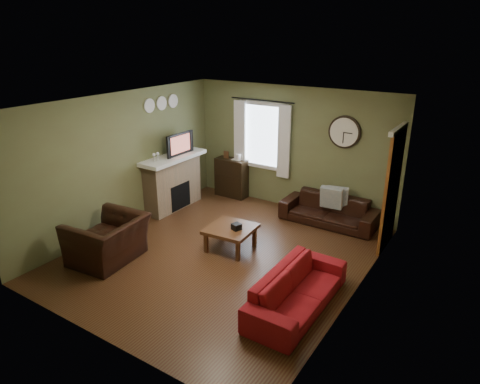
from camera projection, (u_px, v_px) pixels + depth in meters
The scene contains 31 objects.
floor at pixel (223, 254), 7.41m from camera, with size 4.60×5.20×0.00m, color #422615.
ceiling at pixel (220, 103), 6.48m from camera, with size 4.60×5.20×0.00m, color white.
wall_left at pixel (122, 162), 8.11m from camera, with size 0.00×5.20×2.60m, color #636940.
wall_right at pixel (360, 215), 5.78m from camera, with size 0.00×5.20×2.60m, color #636940.
wall_back at pixel (293, 149), 8.99m from camera, with size 4.60×0.00×2.60m, color #636940.
wall_front at pixel (91, 248), 4.90m from camera, with size 4.60×0.00×2.60m, color #636940.
fireplace at pixel (173, 184), 9.18m from camera, with size 0.40×1.40×1.10m, color tan.
firebox at pixel (180, 196), 9.17m from camera, with size 0.04×0.60×0.55m, color black.
mantel at pixel (172, 157), 8.96m from camera, with size 0.58×1.60×0.08m, color white.
tv at pixel (177, 146), 8.99m from camera, with size 0.60×0.08×0.35m, color black.
tv_screen at pixel (180, 144), 8.93m from camera, with size 0.02×0.62×0.36m, color #994C3F.
medallion_left at pixel (149, 106), 8.39m from camera, with size 0.28×0.28×0.03m, color white.
medallion_mid at pixel (162, 103), 8.67m from camera, with size 0.28×0.28×0.03m, color white.
medallion_right at pixel (173, 101), 8.94m from camera, with size 0.28×0.28×0.03m, color white.
window_pane at pixel (263, 136), 9.26m from camera, with size 1.00×0.02×1.30m, color silver, non-canonical shape.
curtain_rod at pixel (262, 100), 8.91m from camera, with size 0.03×0.03×1.50m, color black.
curtain_left at pixel (240, 136), 9.47m from camera, with size 0.28×0.04×1.55m, color white.
curtain_right at pixel (284, 142), 8.92m from camera, with size 0.28×0.04×1.55m, color white.
wall_clock at pixel (344, 132), 8.22m from camera, with size 0.64×0.06×0.64m, color white, non-canonical shape.
door at pixel (392, 191), 7.34m from camera, with size 0.05×0.90×2.10m, color brown.
bookshelf at pixel (231, 178), 9.88m from camera, with size 0.75×0.32×0.89m, color black, non-canonical shape.
book at pixel (233, 156), 9.70m from camera, with size 0.15×0.20×0.02m, color #502F1A.
sofa_brown at pixel (329, 210), 8.52m from camera, with size 1.89×0.74×0.55m, color black.
pillow_left at pixel (331, 198), 8.42m from camera, with size 0.43×0.13×0.43m, color #949D9E.
pillow_right at pixel (337, 197), 8.45m from camera, with size 0.42×0.13×0.42m, color #949D9E.
sofa_red at pixel (297, 290), 5.91m from camera, with size 1.90×0.74×0.55m, color maroon.
armchair at pixel (108, 240), 7.10m from camera, with size 1.16×1.01×0.75m, color black.
coffee_table at pixel (231, 238), 7.53m from camera, with size 0.78×0.78×0.42m, color #502F1A, non-canonical shape.
tissue_box at pixel (236, 230), 7.38m from camera, with size 0.14×0.14×0.11m, color black.
wine_glass_a at pixel (154, 158), 8.46m from camera, with size 0.06×0.06×0.18m, color white, non-canonical shape.
wine_glass_b at pixel (158, 157), 8.54m from camera, with size 0.06×0.06×0.18m, color white, non-canonical shape.
Camera 1 is at (3.80, -5.34, 3.64)m, focal length 32.00 mm.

